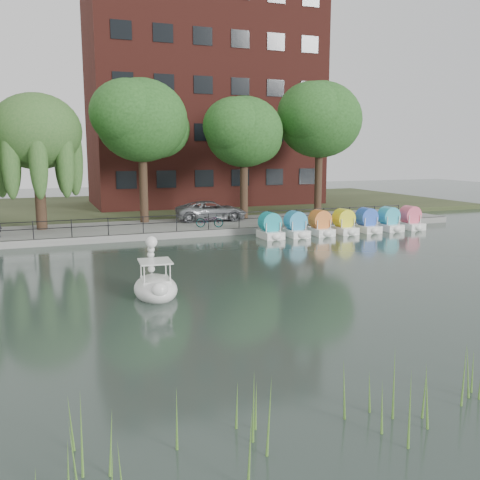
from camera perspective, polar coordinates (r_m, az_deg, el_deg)
ground_plane at (r=19.94m, az=2.80°, el=-5.57°), size 120.00×120.00×0.00m
promenade at (r=34.85m, az=-7.89°, el=1.25°), size 40.00×6.00×0.40m
kerb at (r=32.01m, az=-6.67°, el=0.54°), size 40.00×0.25×0.40m
land_strip at (r=48.49m, az=-11.70°, el=3.46°), size 60.00×22.00×0.36m
railing at (r=32.07m, az=-6.79°, el=2.26°), size 32.00×0.05×1.00m
apartment_building at (r=49.98m, az=-3.87°, el=14.36°), size 20.00×10.07×18.00m
willow_mid at (r=34.60m, az=-20.92°, el=10.71°), size 5.32×5.32×8.15m
broadleaf_center at (r=36.28m, az=-10.46°, el=12.38°), size 6.00×6.00×9.25m
broadleaf_right at (r=37.72m, az=0.44°, el=11.40°), size 5.40×5.40×8.32m
broadleaf_far at (r=41.47m, az=8.51°, el=12.54°), size 6.30×6.30×9.71m
minivan at (r=36.77m, az=-3.10°, el=3.29°), size 3.13×5.79×1.55m
bicycle at (r=33.55m, az=-3.27°, el=2.21°), size 1.15×1.82×1.00m
swan_boat at (r=19.55m, az=-9.03°, el=-4.62°), size 1.72×2.58×2.07m
pedal_boat_row at (r=34.28m, az=11.03°, el=1.71°), size 11.35×1.70×1.40m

